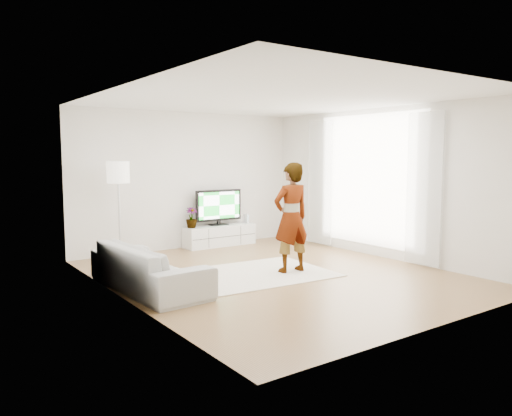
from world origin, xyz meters
TOP-DOWN VIEW (x-y plane):
  - floor at (0.00, 0.00)m, footprint 6.00×6.00m
  - ceiling at (0.00, 0.00)m, footprint 6.00×6.00m
  - wall_left at (-2.50, 0.00)m, footprint 0.02×6.00m
  - wall_right at (2.50, 0.00)m, footprint 0.02×6.00m
  - wall_back at (0.00, 3.00)m, footprint 5.00×0.02m
  - wall_front at (0.00, -3.00)m, footprint 5.00×0.02m
  - window at (2.48, 0.30)m, footprint 0.01×2.60m
  - curtain_near at (2.40, -1.00)m, footprint 0.04×0.70m
  - curtain_far at (2.40, 1.60)m, footprint 0.04×0.70m
  - media_console at (0.61, 2.76)m, footprint 1.57×0.45m
  - television at (0.61, 2.79)m, footprint 1.08×0.21m
  - game_console at (1.30, 2.76)m, footprint 0.05×0.15m
  - potted_plant at (-0.06, 2.77)m, footprint 0.26×0.26m
  - rug at (-0.29, 0.23)m, footprint 2.57×1.93m
  - player at (0.31, 0.00)m, footprint 0.68×0.46m
  - sofa at (-2.02, 0.36)m, footprint 1.01×2.28m
  - floor_lamp at (-1.65, 2.52)m, footprint 0.40×0.40m

SIDE VIEW (x-z plane):
  - floor at x=0.00m, z-range 0.00..0.00m
  - rug at x=-0.29m, z-range 0.00..0.01m
  - media_console at x=0.61m, z-range 0.00..0.44m
  - sofa at x=-2.02m, z-range 0.00..0.65m
  - game_console at x=1.30m, z-range 0.44..0.64m
  - potted_plant at x=-0.06m, z-range 0.44..0.86m
  - television at x=0.61m, z-range 0.47..1.23m
  - player at x=0.31m, z-range 0.01..1.80m
  - curtain_near at x=2.40m, z-range 0.05..2.65m
  - curtain_far at x=2.40m, z-range 0.05..2.65m
  - wall_left at x=-2.50m, z-range 0.00..2.80m
  - wall_right at x=2.50m, z-range 0.00..2.80m
  - wall_back at x=0.00m, z-range 0.00..2.80m
  - wall_front at x=0.00m, z-range 0.00..2.80m
  - window at x=2.48m, z-range 0.20..2.70m
  - floor_lamp at x=-1.65m, z-range 0.63..2.44m
  - ceiling at x=0.00m, z-range 2.80..2.80m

